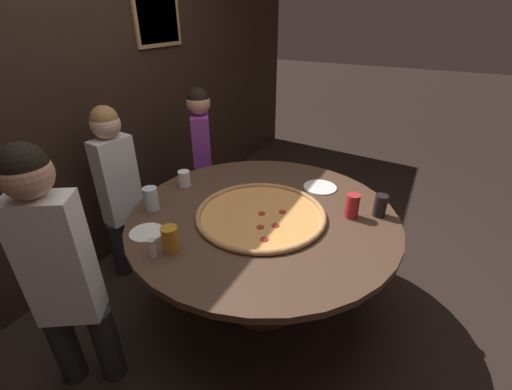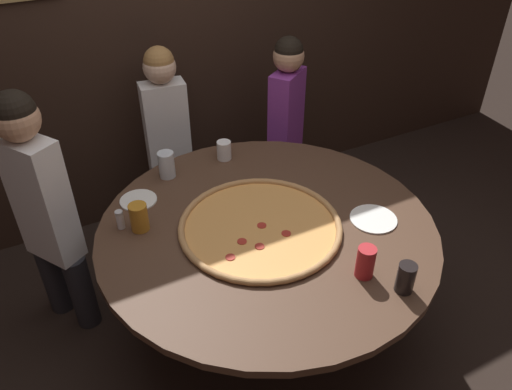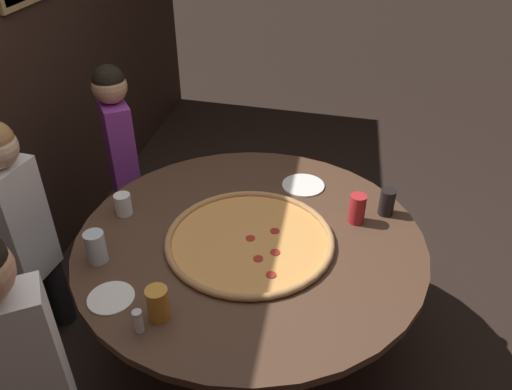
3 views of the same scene
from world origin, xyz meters
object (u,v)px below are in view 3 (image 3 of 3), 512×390
(white_plate_near_front, at_px, (303,185))
(diner_side_right, at_px, (20,380))
(drink_cup_near_left, at_px, (123,204))
(condiment_shaker, at_px, (138,321))
(drink_cup_beside_pizza, at_px, (158,303))
(drink_cup_centre_back, at_px, (96,247))
(drink_cup_far_right, at_px, (357,209))
(dining_table, at_px, (250,257))
(diner_centre_back, at_px, (121,156))
(diner_far_left, at_px, (21,228))
(drink_cup_front_edge, at_px, (387,202))
(giant_pizza, at_px, (250,239))
(white_plate_far_back, at_px, (111,298))

(white_plate_near_front, xyz_separation_m, diner_side_right, (-1.41, 0.79, 0.04))
(drink_cup_near_left, relative_size, condiment_shaker, 1.13)
(drink_cup_beside_pizza, bearing_deg, drink_cup_centre_back, 54.55)
(drink_cup_far_right, xyz_separation_m, diner_side_right, (-1.13, 1.08, -0.03))
(white_plate_near_front, bearing_deg, dining_table, 157.13)
(diner_centre_back, bearing_deg, diner_far_left, -49.34)
(dining_table, relative_size, drink_cup_beside_pizza, 11.81)
(drink_cup_centre_back, height_order, diner_centre_back, diner_centre_back)
(drink_cup_beside_pizza, height_order, diner_centre_back, diner_centre_back)
(drink_cup_near_left, xyz_separation_m, drink_cup_front_edge, (0.23, -1.28, 0.01))
(giant_pizza, height_order, drink_cup_front_edge, drink_cup_front_edge)
(giant_pizza, relative_size, white_plate_near_front, 3.41)
(condiment_shaker, xyz_separation_m, diner_far_left, (0.50, 0.79, -0.06))
(drink_cup_far_right, xyz_separation_m, diner_far_left, (-0.33, 1.58, -0.08))
(white_plate_near_front, bearing_deg, white_plate_far_back, 145.10)
(diner_side_right, bearing_deg, drink_cup_beside_pizza, -163.78)
(white_plate_far_back, xyz_separation_m, condiment_shaker, (-0.13, -0.17, 0.05))
(drink_cup_far_right, distance_m, diner_side_right, 1.56)
(drink_cup_beside_pizza, xyz_separation_m, diner_centre_back, (1.18, 0.65, -0.08))
(condiment_shaker, height_order, diner_far_left, diner_far_left)
(drink_cup_front_edge, xyz_separation_m, white_plate_far_back, (-0.79, 1.10, -0.06))
(dining_table, distance_m, drink_cup_far_right, 0.56)
(giant_pizza, distance_m, diner_side_right, 1.07)
(drink_cup_front_edge, height_order, diner_far_left, diner_far_left)
(drink_cup_front_edge, xyz_separation_m, diner_centre_back, (0.34, 1.53, -0.07))
(giant_pizza, xyz_separation_m, diner_far_left, (-0.08, 1.10, -0.02))
(drink_cup_front_edge, height_order, white_plate_near_front, drink_cup_front_edge)
(diner_far_left, bearing_deg, diner_centre_back, 171.98)
(drink_cup_far_right, bearing_deg, drink_cup_centre_back, 113.61)
(white_plate_near_front, bearing_deg, diner_centre_back, 82.10)
(diner_far_left, bearing_deg, condiment_shaker, 63.89)
(diner_far_left, bearing_deg, drink_cup_far_right, 107.95)
(drink_cup_near_left, bearing_deg, white_plate_far_back, -162.84)
(drink_cup_near_left, bearing_deg, white_plate_near_front, -64.34)
(drink_cup_centre_back, relative_size, white_plate_far_back, 0.78)
(drink_cup_near_left, height_order, drink_cup_far_right, drink_cup_far_right)
(drink_cup_front_edge, xyz_separation_m, condiment_shaker, (-0.92, 0.93, -0.02))
(diner_side_right, bearing_deg, drink_cup_near_left, -119.14)
(drink_cup_front_edge, distance_m, white_plate_far_back, 1.36)
(dining_table, distance_m, drink_cup_centre_back, 0.71)
(diner_centre_back, distance_m, diner_side_right, 1.60)
(giant_pizza, distance_m, drink_cup_centre_back, 0.68)
(diner_centre_back, bearing_deg, drink_cup_beside_pizza, -6.11)
(condiment_shaker, bearing_deg, drink_cup_far_right, -43.50)
(diner_far_left, height_order, diner_side_right, diner_side_right)
(dining_table, distance_m, diner_far_left, 1.11)
(diner_far_left, bearing_deg, diner_side_right, 38.27)
(diner_centre_back, bearing_deg, white_plate_far_back, -14.16)
(drink_cup_far_right, bearing_deg, diner_centre_back, 72.82)
(drink_cup_far_right, height_order, diner_far_left, diner_far_left)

